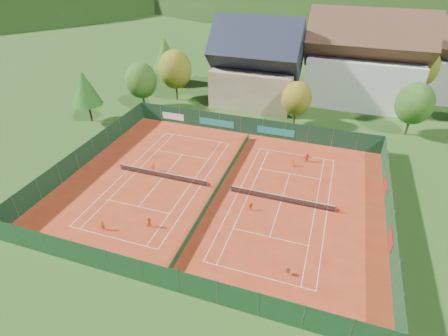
% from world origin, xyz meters
% --- Properties ---
extents(ground, '(600.00, 600.00, 0.00)m').
position_xyz_m(ground, '(0.00, 0.00, -0.02)').
color(ground, '#264C17').
rests_on(ground, ground).
extents(clay_pad, '(40.00, 32.00, 0.01)m').
position_xyz_m(clay_pad, '(0.00, 0.00, 0.01)').
color(clay_pad, '#A63318').
rests_on(clay_pad, ground).
extents(court_markings_left, '(11.03, 23.83, 0.00)m').
position_xyz_m(court_markings_left, '(-8.00, 0.00, 0.01)').
color(court_markings_left, white).
rests_on(court_markings_left, ground).
extents(court_markings_right, '(11.03, 23.83, 0.00)m').
position_xyz_m(court_markings_right, '(8.00, 0.00, 0.01)').
color(court_markings_right, white).
rests_on(court_markings_right, ground).
extents(tennis_net_left, '(13.30, 0.10, 1.02)m').
position_xyz_m(tennis_net_left, '(-7.85, 0.00, 0.51)').
color(tennis_net_left, '#59595B').
rests_on(tennis_net_left, ground).
extents(tennis_net_right, '(13.30, 0.10, 1.02)m').
position_xyz_m(tennis_net_right, '(8.15, 0.00, 0.51)').
color(tennis_net_right, '#59595B').
rests_on(tennis_net_right, ground).
extents(court_divider, '(0.03, 28.80, 1.00)m').
position_xyz_m(court_divider, '(0.00, 0.00, 0.50)').
color(court_divider, '#153A1C').
rests_on(court_divider, ground).
extents(fence_north, '(40.00, 0.10, 3.00)m').
position_xyz_m(fence_north, '(-0.46, 15.99, 1.47)').
color(fence_north, '#12331F').
rests_on(fence_north, ground).
extents(fence_south, '(40.00, 0.04, 3.00)m').
position_xyz_m(fence_south, '(0.00, -16.00, 1.50)').
color(fence_south, '#163D1D').
rests_on(fence_south, ground).
extents(fence_west, '(0.04, 32.00, 3.00)m').
position_xyz_m(fence_west, '(-20.00, 0.00, 1.50)').
color(fence_west, '#14371D').
rests_on(fence_west, ground).
extents(fence_east, '(0.09, 32.00, 3.00)m').
position_xyz_m(fence_east, '(20.00, 0.05, 1.48)').
color(fence_east, '#14371B').
rests_on(fence_east, ground).
extents(chalet, '(16.20, 12.00, 16.00)m').
position_xyz_m(chalet, '(-3.00, 30.00, 6.62)').
color(chalet, '#C5AC8A').
rests_on(chalet, ground).
extents(hotel_block_a, '(21.60, 11.00, 17.25)m').
position_xyz_m(hotel_block_a, '(16.00, 36.00, 7.38)').
color(hotel_block_a, silver).
rests_on(hotel_block_a, ground).
extents(hotel_block_b, '(17.28, 10.00, 15.50)m').
position_xyz_m(hotel_block_b, '(30.00, 44.00, 6.62)').
color(hotel_block_b, silver).
rests_on(hotel_block_b, ground).
extents(tree_west_front, '(5.72, 5.72, 8.69)m').
position_xyz_m(tree_west_front, '(-22.00, 20.00, 5.39)').
color(tree_west_front, '#422E17').
rests_on(tree_west_front, ground).
extents(tree_west_mid, '(6.44, 6.44, 9.78)m').
position_xyz_m(tree_west_mid, '(-18.00, 26.00, 6.07)').
color(tree_west_mid, '#4A2B1A').
rests_on(tree_west_mid, ground).
extents(tree_west_back, '(5.60, 5.60, 10.00)m').
position_xyz_m(tree_west_back, '(-24.00, 34.00, 6.74)').
color(tree_west_back, '#472D19').
rests_on(tree_west_back, ground).
extents(tree_center, '(5.01, 5.01, 7.60)m').
position_xyz_m(tree_center, '(6.00, 22.00, 4.72)').
color(tree_center, '#452F18').
rests_on(tree_center, ground).
extents(tree_east_front, '(5.72, 5.72, 8.69)m').
position_xyz_m(tree_east_front, '(24.00, 24.00, 5.39)').
color(tree_east_front, '#473119').
rests_on(tree_east_front, ground).
extents(tree_west_side, '(5.04, 5.04, 9.00)m').
position_xyz_m(tree_west_side, '(-28.00, 12.00, 6.06)').
color(tree_west_side, '#412817').
rests_on(tree_west_side, ground).
extents(tree_east_back, '(7.15, 7.15, 10.86)m').
position_xyz_m(tree_east_back, '(26.00, 40.00, 6.74)').
color(tree_east_back, '#483019').
rests_on(tree_east_back, ground).
extents(mountain_backdrop, '(820.00, 530.00, 242.00)m').
position_xyz_m(mountain_backdrop, '(28.54, 233.48, -39.64)').
color(mountain_backdrop, black).
rests_on(mountain_backdrop, ground).
extents(ball_hopper, '(0.34, 0.34, 0.80)m').
position_xyz_m(ball_hopper, '(10.73, -10.83, 0.56)').
color(ball_hopper, slate).
rests_on(ball_hopper, ground).
extents(loose_ball_0, '(0.07, 0.07, 0.07)m').
position_xyz_m(loose_ball_0, '(-6.62, -7.63, 0.03)').
color(loose_ball_0, '#CCD833').
rests_on(loose_ball_0, ground).
extents(loose_ball_1, '(0.07, 0.07, 0.07)m').
position_xyz_m(loose_ball_1, '(5.51, -7.24, 0.03)').
color(loose_ball_1, '#CCD833').
rests_on(loose_ball_1, ground).
extents(loose_ball_2, '(0.07, 0.07, 0.07)m').
position_xyz_m(loose_ball_2, '(2.45, 1.81, 0.03)').
color(loose_ball_2, '#CCD833').
rests_on(loose_ball_2, ground).
extents(loose_ball_3, '(0.07, 0.07, 0.07)m').
position_xyz_m(loose_ball_3, '(-6.17, 10.48, 0.03)').
color(loose_ball_3, '#CCD833').
rests_on(loose_ball_3, ground).
extents(player_left_near, '(0.57, 0.48, 1.32)m').
position_xyz_m(player_left_near, '(-9.50, -11.16, 0.66)').
color(player_left_near, '#D74F13').
rests_on(player_left_near, ground).
extents(player_left_mid, '(0.72, 0.59, 1.40)m').
position_xyz_m(player_left_mid, '(-4.93, -9.17, 0.70)').
color(player_left_mid, orange).
rests_on(player_left_mid, ground).
extents(player_left_far, '(0.98, 0.67, 1.40)m').
position_xyz_m(player_left_far, '(-9.93, 1.12, 0.70)').
color(player_left_far, orange).
rests_on(player_left_far, ground).
extents(player_right_near, '(0.70, 0.67, 1.18)m').
position_xyz_m(player_right_near, '(4.90, -2.79, 0.59)').
color(player_right_near, '#E65514').
rests_on(player_right_near, ground).
extents(player_right_far_a, '(0.63, 0.43, 1.24)m').
position_xyz_m(player_right_far_a, '(8.05, 8.48, 0.62)').
color(player_right_far_a, '#DF5813').
rests_on(player_right_far_a, ground).
extents(player_right_far_b, '(1.36, 0.84, 1.40)m').
position_xyz_m(player_right_far_b, '(9.75, 10.27, 0.70)').
color(player_right_far_b, '#E55414').
rests_on(player_right_far_b, ground).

